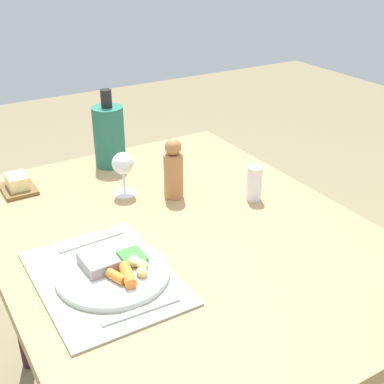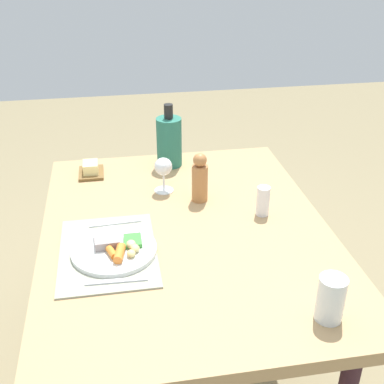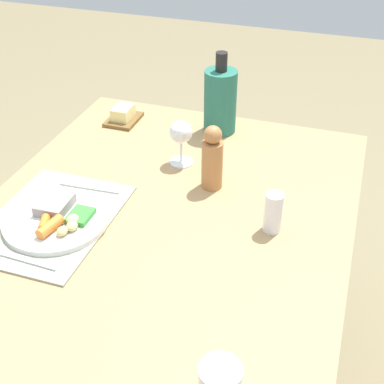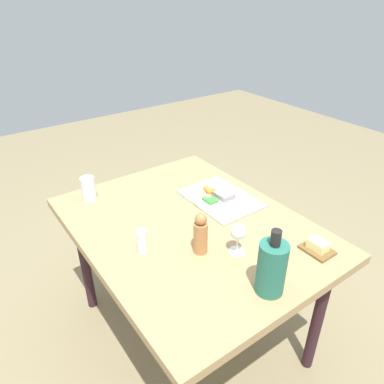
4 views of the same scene
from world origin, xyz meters
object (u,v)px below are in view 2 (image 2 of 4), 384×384
at_px(butter_dish, 91,170).
at_px(knife, 116,281).
at_px(dining_table, 186,246).
at_px(water_tumbler, 330,301).
at_px(dinner_plate, 115,248).
at_px(fork, 115,223).
at_px(salt_shaker, 263,201).
at_px(pepper_mill, 200,179).
at_px(wine_glass, 163,168).
at_px(cooler_bottle, 169,141).

bearing_deg(butter_dish, knife, 6.02).
xyz_separation_m(dining_table, water_tumbler, (0.49, 0.30, 0.13)).
height_order(dinner_plate, water_tumbler, water_tumbler).
relative_size(fork, butter_dish, 1.36).
distance_m(knife, water_tumbler, 0.60).
xyz_separation_m(fork, salt_shaker, (0.02, 0.52, 0.05)).
bearing_deg(pepper_mill, dining_table, -23.46).
xyz_separation_m(fork, knife, (0.32, -0.01, 0.00)).
distance_m(dinner_plate, butter_dish, 0.59).
xyz_separation_m(salt_shaker, wine_glass, (-0.24, -0.32, 0.04)).
distance_m(water_tumbler, wine_glass, 0.85).
relative_size(dinner_plate, wine_glass, 1.93).
bearing_deg(cooler_bottle, pepper_mill, 12.22).
bearing_deg(knife, pepper_mill, 145.90).
distance_m(salt_shaker, wine_glass, 0.40).
relative_size(dinner_plate, pepper_mill, 1.42).
bearing_deg(butter_dish, water_tumbler, 32.58).
distance_m(dining_table, pepper_mill, 0.26).
bearing_deg(pepper_mill, knife, -36.33).
bearing_deg(salt_shaker, dining_table, -80.45).
distance_m(knife, wine_glass, 0.58).
xyz_separation_m(salt_shaker, pepper_mill, (-0.14, -0.20, 0.04)).
xyz_separation_m(dinner_plate, wine_glass, (-0.39, 0.20, 0.08)).
height_order(wine_glass, butter_dish, wine_glass).
distance_m(cooler_bottle, pepper_mill, 0.34).
height_order(water_tumbler, cooler_bottle, cooler_bottle).
distance_m(knife, butter_dish, 0.74).
distance_m(dinner_plate, fork, 0.17).
distance_m(dining_table, dinner_plate, 0.28).
bearing_deg(dining_table, water_tumbler, 31.21).
distance_m(cooler_bottle, butter_dish, 0.35).
bearing_deg(wine_glass, butter_dish, -124.86).
xyz_separation_m(fork, pepper_mill, (-0.13, 0.32, 0.08)).
bearing_deg(butter_dish, pepper_mill, 54.45).
distance_m(salt_shaker, pepper_mill, 0.25).
relative_size(salt_shaker, wine_glass, 0.78).
bearing_deg(butter_dish, wine_glass, 55.14).
bearing_deg(butter_dish, dining_table, 33.95).
relative_size(cooler_bottle, butter_dish, 2.08).
relative_size(water_tumbler, wine_glass, 0.93).
bearing_deg(butter_dish, cooler_bottle, 96.60).
distance_m(salt_shaker, cooler_bottle, 0.55).
xyz_separation_m(fork, wine_glass, (-0.22, 0.20, 0.09)).
xyz_separation_m(cooler_bottle, wine_glass, (0.23, -0.05, -0.01)).
height_order(fork, butter_dish, butter_dish).
height_order(knife, salt_shaker, salt_shaker).
height_order(knife, water_tumbler, water_tumbler).
bearing_deg(knife, wine_glass, 161.54).
relative_size(fork, knife, 0.98).
xyz_separation_m(knife, pepper_mill, (-0.44, 0.33, 0.08)).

